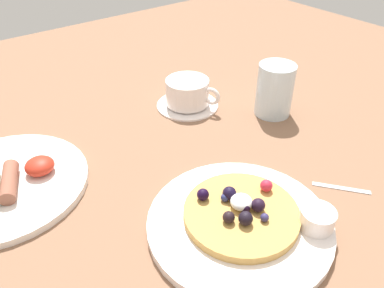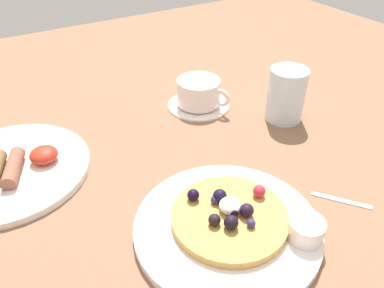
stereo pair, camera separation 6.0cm
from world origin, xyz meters
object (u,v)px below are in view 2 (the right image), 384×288
at_px(coffee_saucer, 198,104).
at_px(water_glass, 286,95).
at_px(breakfast_plate, 9,170).
at_px(teaspoon, 382,209).
at_px(syrup_ramekin, 306,229).
at_px(pancake_plate, 227,227).
at_px(coffee_cup, 199,91).

xyz_separation_m(coffee_saucer, water_glass, (0.12, -0.13, 0.05)).
relative_size(breakfast_plate, teaspoon, 2.22).
bearing_deg(syrup_ramekin, coffee_saucer, 78.84).
xyz_separation_m(coffee_saucer, teaspoon, (0.07, -0.39, -0.00)).
bearing_deg(water_glass, pancake_plate, -145.51).
height_order(pancake_plate, water_glass, water_glass).
xyz_separation_m(pancake_plate, coffee_cup, (0.15, 0.31, 0.03)).
height_order(pancake_plate, coffee_cup, coffee_cup).
bearing_deg(coffee_cup, water_glass, -47.13).
bearing_deg(teaspoon, pancake_plate, 158.48).
height_order(coffee_cup, water_glass, water_glass).
distance_m(pancake_plate, coffee_cup, 0.34).
relative_size(syrup_ramekin, coffee_saucer, 0.36).
bearing_deg(breakfast_plate, syrup_ramekin, -49.41).
relative_size(breakfast_plate, coffee_saucer, 2.02).
xyz_separation_m(syrup_ramekin, breakfast_plate, (-0.30, 0.35, -0.02)).
relative_size(pancake_plate, coffee_cup, 2.26).
bearing_deg(coffee_saucer, coffee_cup, -65.11).
distance_m(breakfast_plate, coffee_cup, 0.38).
relative_size(syrup_ramekin, water_glass, 0.45).
distance_m(syrup_ramekin, coffee_saucer, 0.39).
height_order(breakfast_plate, water_glass, water_glass).
relative_size(pancake_plate, syrup_ramekin, 5.42).
xyz_separation_m(pancake_plate, teaspoon, (0.21, -0.08, -0.00)).
xyz_separation_m(breakfast_plate, teaspoon, (0.45, -0.37, -0.00)).
xyz_separation_m(syrup_ramekin, coffee_saucer, (0.07, 0.38, -0.02)).
distance_m(coffee_cup, water_glass, 0.17).
bearing_deg(water_glass, syrup_ramekin, -127.41).
bearing_deg(water_glass, breakfast_plate, 168.35).
height_order(breakfast_plate, coffee_cup, coffee_cup).
height_order(breakfast_plate, teaspoon, breakfast_plate).
height_order(syrup_ramekin, breakfast_plate, syrup_ramekin).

